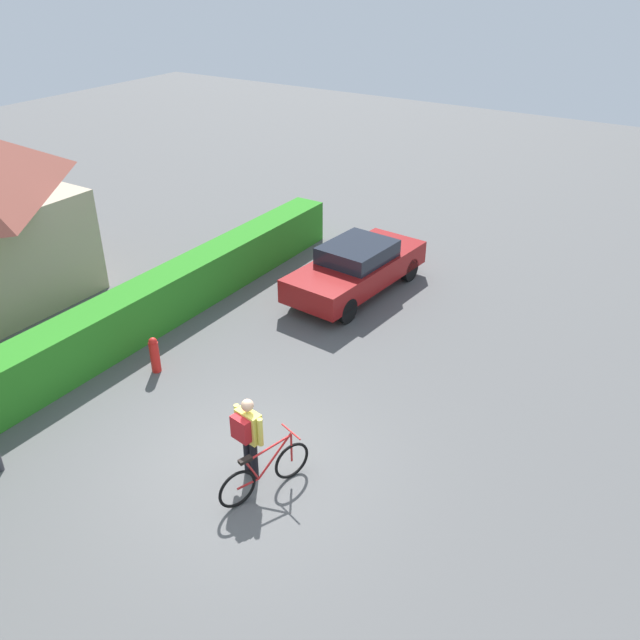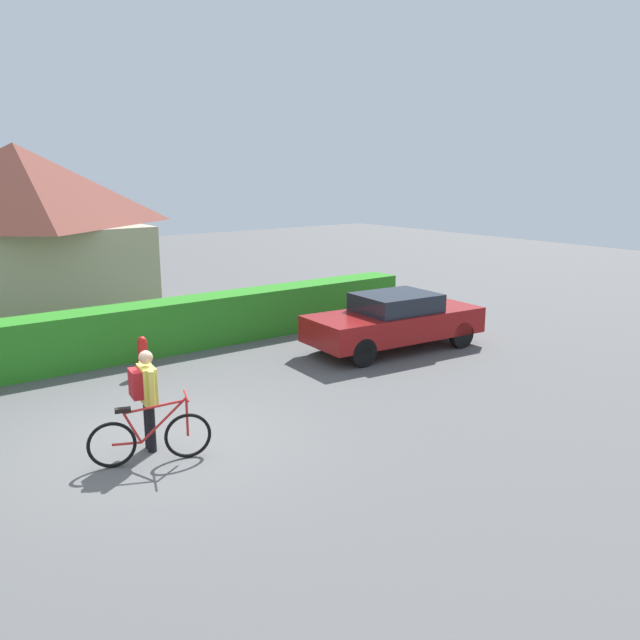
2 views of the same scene
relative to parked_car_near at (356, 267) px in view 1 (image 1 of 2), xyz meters
name	(u,v)px [view 1 (image 1 of 2)]	position (x,y,z in m)	size (l,w,h in m)	color
ground_plane	(246,467)	(-6.77, -1.72, -0.70)	(60.00, 60.00, 0.00)	#535353
hedge_row	(57,357)	(-6.77, 3.08, -0.11)	(18.61, 0.90, 1.17)	#2A7F20
parked_car_near	(356,267)	(0.00, 0.00, 0.00)	(4.35, 2.00, 1.33)	maroon
bicycle	(265,473)	(-7.04, -2.35, -0.31)	(1.67, 0.72, 0.97)	black
person_rider	(248,432)	(-6.89, -1.91, 0.24)	(0.40, 0.63, 1.55)	black
fire_hydrant	(155,354)	(-5.45, 1.70, -0.28)	(0.20, 0.20, 0.81)	red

